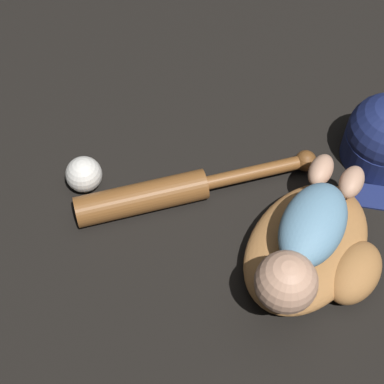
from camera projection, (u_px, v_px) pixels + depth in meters
The scene contains 5 objects.
ground_plane at pixel (329, 259), 1.22m from camera, with size 6.00×6.00×0.00m, color black.
baseball_glove at pixel (314, 250), 1.19m from camera, with size 0.33×0.27×0.08m.
baby_figure at pixel (306, 240), 1.11m from camera, with size 0.35×0.12×0.11m.
baseball_bat at pixel (169, 192), 1.27m from camera, with size 0.37×0.39×0.06m.
baseball at pixel (84, 174), 1.29m from camera, with size 0.07×0.07×0.07m.
Camera 1 is at (0.63, 0.04, 1.09)m, focal length 60.00 mm.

